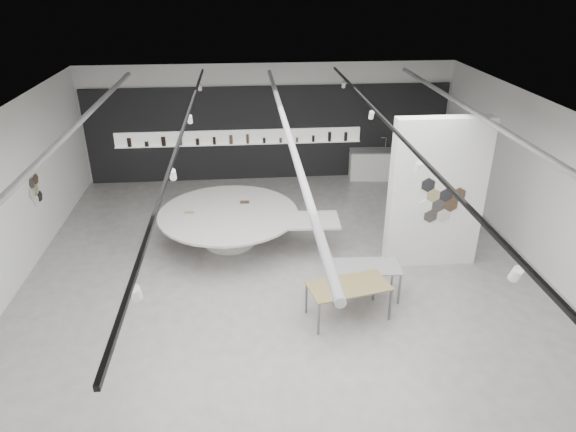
{
  "coord_description": "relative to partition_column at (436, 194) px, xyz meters",
  "views": [
    {
      "loc": [
        -0.85,
        -9.44,
        6.48
      ],
      "look_at": [
        0.1,
        1.2,
        1.29
      ],
      "focal_mm": 32.0,
      "sensor_mm": 36.0,
      "label": 1
    }
  ],
  "objects": [
    {
      "name": "room",
      "position": [
        -3.59,
        -1.0,
        0.27
      ],
      "size": [
        12.02,
        14.02,
        3.82
      ],
      "color": "#9C9893",
      "rests_on": "ground"
    },
    {
      "name": "back_wall_display",
      "position": [
        -3.58,
        5.94,
        -0.26
      ],
      "size": [
        11.8,
        0.27,
        3.1
      ],
      "color": "black",
      "rests_on": "ground"
    },
    {
      "name": "partition_column",
      "position": [
        0.0,
        0.0,
        0.0
      ],
      "size": [
        2.2,
        0.38,
        3.6
      ],
      "color": "white",
      "rests_on": "ground"
    },
    {
      "name": "display_island",
      "position": [
        -4.74,
        1.35,
        -1.21
      ],
      "size": [
        4.61,
        3.71,
        0.91
      ],
      "rotation": [
        0.0,
        0.0,
        -0.05
      ],
      "color": "white",
      "rests_on": "ground"
    },
    {
      "name": "sample_table_wood",
      "position": [
        -2.37,
        -1.97,
        -1.1
      ],
      "size": [
        1.75,
        1.13,
        0.76
      ],
      "rotation": [
        0.0,
        0.0,
        0.21
      ],
      "color": "olive",
      "rests_on": "ground"
    },
    {
      "name": "sample_table_stone",
      "position": [
        -1.87,
        -1.27,
        -1.11
      ],
      "size": [
        1.5,
        0.81,
        0.75
      ],
      "rotation": [
        0.0,
        0.0,
        -0.05
      ],
      "color": "gray",
      "rests_on": "ground"
    },
    {
      "name": "kitchen_counter",
      "position": [
        0.03,
        5.55,
        -1.3
      ],
      "size": [
        1.81,
        0.84,
        1.39
      ],
      "rotation": [
        0.0,
        0.0,
        -0.09
      ],
      "color": "white",
      "rests_on": "ground"
    }
  ]
}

